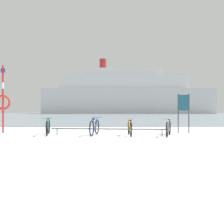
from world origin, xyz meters
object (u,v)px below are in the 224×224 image
Objects in this scene: bicycle_0 at (48,127)px; bicycle_3 at (168,128)px; info_sign at (184,107)px; rescue_post at (3,101)px; ferry_ship at (126,95)px; bicycle_1 at (94,127)px; bicycle_2 at (130,128)px.

bicycle_0 is 1.06× the size of bicycle_3.
bicycle_3 is 0.87× the size of info_sign.
rescue_post reaches higher than info_sign.
ferry_ship is at bearing 87.24° from bicycle_3.
info_sign is at bearing 51.73° from bicycle_3.
bicycle_1 is 0.49× the size of rescue_post.
info_sign is 73.07m from ferry_ship.
rescue_post is (-8.70, 0.31, 0.28)m from info_sign.
bicycle_0 is 3.66m from bicycle_2.
bicycle_1 is (2.10, -0.22, 0.01)m from bicycle_0.
bicycle_3 is at bearing -7.39° from bicycle_0.
ferry_ship reaches higher than bicycle_2.
bicycle_0 is 2.11m from bicycle_1.
bicycle_1 is at bearing -14.75° from rescue_post.
info_sign is (2.67, 1.11, 0.94)m from bicycle_2.
bicycle_2 is 6.31m from rescue_post.
info_sign is 0.03× the size of ferry_ship.
bicycle_2 is 0.03× the size of ferry_ship.
bicycle_2 is 1.64m from bicycle_3.
bicycle_2 is 0.50× the size of rescue_post.
ferry_ship is (2.53, 72.86, 4.90)m from info_sign.
bicycle_0 is 6.40m from info_sign.
bicycle_1 is 0.03× the size of ferry_ship.
info_sign is at bearing 22.53° from bicycle_2.
rescue_post is at bearing -98.80° from ferry_ship.
bicycle_1 is at bearing 171.76° from bicycle_3.
bicycle_2 is at bearing -157.47° from info_sign.
ferry_ship is at bearing 88.01° from info_sign.
bicycle_0 is 74.26m from ferry_ship.
bicycle_0 is 5.30m from bicycle_3.
ferry_ship is (11.22, 72.55, 4.62)m from rescue_post.
bicycle_3 is (3.16, -0.46, -0.02)m from bicycle_1.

